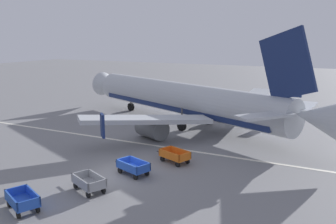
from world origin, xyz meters
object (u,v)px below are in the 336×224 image
at_px(baggage_cart_third_in_row, 133,167).
at_px(baggage_cart_fourth_in_row, 175,156).
at_px(baggage_cart_nearest, 22,200).
at_px(airplane, 187,100).
at_px(baggage_cart_second_in_row, 89,182).

bearing_deg(baggage_cart_third_in_row, baggage_cart_fourth_in_row, 66.27).
bearing_deg(baggage_cart_third_in_row, baggage_cart_nearest, -110.64).
xyz_separation_m(airplane, baggage_cart_nearest, (-0.34, -24.24, -2.45)).
relative_size(airplane, baggage_cart_fourth_in_row, 10.06).
relative_size(baggage_cart_second_in_row, baggage_cart_third_in_row, 0.99).
distance_m(baggage_cart_nearest, baggage_cart_fourth_in_row, 12.66).
bearing_deg(baggage_cart_nearest, baggage_cart_second_in_row, 64.84).
xyz_separation_m(airplane, baggage_cart_second_in_row, (1.53, -20.25, -2.45)).
bearing_deg(baggage_cart_third_in_row, baggage_cart_second_in_row, -105.74).
height_order(baggage_cart_second_in_row, baggage_cart_third_in_row, same).
bearing_deg(baggage_cart_second_in_row, baggage_cart_fourth_in_row, 70.20).
relative_size(baggage_cart_nearest, baggage_cart_third_in_row, 0.98).
height_order(airplane, baggage_cart_third_in_row, airplane).
distance_m(baggage_cart_second_in_row, baggage_cart_fourth_in_row, 8.26).
bearing_deg(baggage_cart_fourth_in_row, baggage_cart_third_in_row, -113.73).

